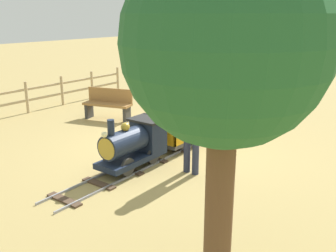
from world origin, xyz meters
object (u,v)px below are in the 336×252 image
(conductor_person, at_px, (192,121))
(passenger_car, at_px, (197,120))
(park_bench, at_px, (108,104))
(oak_tree_near, at_px, (226,47))
(locomotive, at_px, (134,142))

(conductor_person, bearing_deg, passenger_car, -60.74)
(conductor_person, distance_m, park_bench, 4.14)
(park_bench, height_order, oak_tree_near, oak_tree_near)
(park_bench, bearing_deg, passenger_car, -179.62)
(locomotive, bearing_deg, park_bench, -37.17)
(locomotive, bearing_deg, oak_tree_near, 144.61)
(locomotive, distance_m, park_bench, 3.48)
(oak_tree_near, bearing_deg, conductor_person, -52.29)
(locomotive, distance_m, passenger_car, 2.12)
(oak_tree_near, bearing_deg, park_bench, -36.28)
(locomotive, height_order, oak_tree_near, oak_tree_near)
(passenger_car, distance_m, park_bench, 2.77)
(park_bench, bearing_deg, oak_tree_near, 143.72)
(passenger_car, bearing_deg, locomotive, 90.00)
(conductor_person, bearing_deg, locomotive, 22.70)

